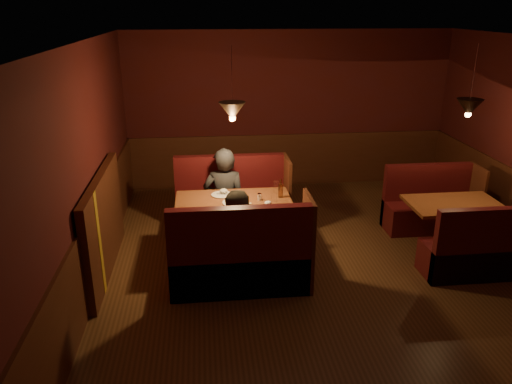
{
  "coord_description": "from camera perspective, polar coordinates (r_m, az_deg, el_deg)",
  "views": [
    {
      "loc": [
        -1.6,
        -5.62,
        3.29
      ],
      "look_at": [
        -0.93,
        0.58,
        0.95
      ],
      "focal_mm": 35.0,
      "sensor_mm": 36.0,
      "label": 1
    }
  ],
  "objects": [
    {
      "name": "main_bench_near",
      "position": [
        6.08,
        -1.61,
        -8.13
      ],
      "size": [
        1.71,
        0.61,
        1.17
      ],
      "color": "#530F14",
      "rests_on": "ground"
    },
    {
      "name": "second_bench_near",
      "position": [
        7.02,
        24.33,
        -6.44
      ],
      "size": [
        1.41,
        0.53,
        1.0
      ],
      "color": "#530F14",
      "rests_on": "ground"
    },
    {
      "name": "second_bench_far",
      "position": [
        8.24,
        19.23,
        -1.79
      ],
      "size": [
        1.41,
        0.53,
        1.0
      ],
      "color": "#530F14",
      "rests_on": "ground"
    },
    {
      "name": "main_table",
      "position": [
        6.76,
        -2.41,
        -2.52
      ],
      "size": [
        1.56,
        0.95,
        1.09
      ],
      "color": "#5F3018",
      "rests_on": "ground"
    },
    {
      "name": "diner_b",
      "position": [
        6.13,
        -1.76,
        -3.71
      ],
      "size": [
        0.79,
        0.64,
        1.55
      ],
      "primitive_type": "imported",
      "rotation": [
        0.0,
        0.0,
        -0.07
      ],
      "color": "#322D26",
      "rests_on": "ground"
    },
    {
      "name": "room",
      "position": [
        6.24,
        6.53,
        -0.62
      ],
      "size": [
        6.02,
        7.02,
        2.92
      ],
      "color": "#4F3119",
      "rests_on": "ground"
    },
    {
      "name": "main_bench_far",
      "position": [
        7.68,
        -2.69,
        -1.81
      ],
      "size": [
        1.71,
        0.61,
        1.17
      ],
      "color": "#530F14",
      "rests_on": "ground"
    },
    {
      "name": "diner_a",
      "position": [
        7.31,
        -3.66,
        1.15
      ],
      "size": [
        0.67,
        0.47,
        1.73
      ],
      "primitive_type": "imported",
      "rotation": [
        0.0,
        0.0,
        3.05
      ],
      "color": "#27272B",
      "rests_on": "ground"
    },
    {
      "name": "second_table",
      "position": [
        7.52,
        21.58,
        -2.47
      ],
      "size": [
        1.27,
        0.81,
        0.72
      ],
      "color": "#5F3018",
      "rests_on": "ground"
    }
  ]
}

